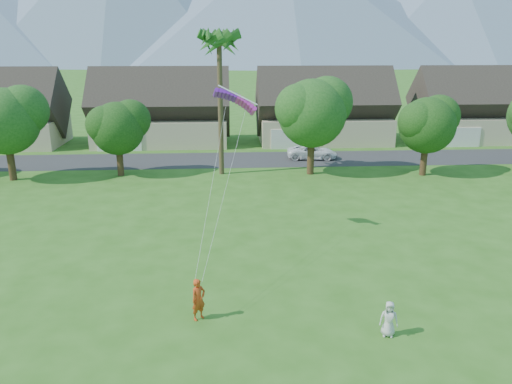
{
  "coord_description": "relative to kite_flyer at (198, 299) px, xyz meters",
  "views": [
    {
      "loc": [
        -1.52,
        -15.33,
        11.45
      ],
      "look_at": [
        0.0,
        10.0,
        3.8
      ],
      "focal_mm": 35.0,
      "sensor_mm": 36.0,
      "label": 1
    }
  ],
  "objects": [
    {
      "name": "ground",
      "position": [
        2.83,
        -3.8,
        -0.93
      ],
      "size": [
        500.0,
        500.0,
        0.0
      ],
      "primitive_type": "plane",
      "color": "#2D6019",
      "rests_on": "ground"
    },
    {
      "name": "fan_palm",
      "position": [
        0.83,
        24.7,
        10.87
      ],
      "size": [
        3.0,
        3.0,
        13.8
      ],
      "color": "#4C3D26",
      "rests_on": "ground"
    },
    {
      "name": "tree_row",
      "position": [
        1.69,
        24.12,
        3.96
      ],
      "size": [
        62.27,
        6.67,
        8.45
      ],
      "color": "#47301C",
      "rests_on": "ground"
    },
    {
      "name": "houses_row",
      "position": [
        3.33,
        39.2,
        2.51
      ],
      "size": [
        72.75,
        8.19,
        8.86
      ],
      "color": "beige",
      "rests_on": "ground"
    },
    {
      "name": "street",
      "position": [
        2.83,
        30.2,
        -0.93
      ],
      "size": [
        90.0,
        7.0,
        0.01
      ],
      "primitive_type": "cube",
      "color": "#2D2D30",
      "rests_on": "ground"
    },
    {
      "name": "mountain_ridge",
      "position": [
        13.23,
        256.2,
        28.14
      ],
      "size": [
        540.0,
        240.0,
        70.0
      ],
      "color": "slate",
      "rests_on": "ground"
    },
    {
      "name": "kite_flyer",
      "position": [
        0.0,
        0.0,
        0.0
      ],
      "size": [
        0.81,
        0.78,
        1.86
      ],
      "primitive_type": "imported",
      "rotation": [
        0.0,
        0.0,
        0.69
      ],
      "color": "#C43F16",
      "rests_on": "ground"
    },
    {
      "name": "watcher",
      "position": [
        7.72,
        -1.74,
        -0.18
      ],
      "size": [
        0.83,
        0.64,
        1.51
      ],
      "primitive_type": "imported",
      "rotation": [
        0.0,
        0.0,
        -0.23
      ],
      "color": "beige",
      "rests_on": "ground"
    },
    {
      "name": "parked_car",
      "position": [
        10.0,
        30.2,
        -0.23
      ],
      "size": [
        5.21,
        2.74,
        1.4
      ],
      "primitive_type": "imported",
      "rotation": [
        0.0,
        0.0,
        1.49
      ],
      "color": "white",
      "rests_on": "ground"
    },
    {
      "name": "parafoil_kite",
      "position": [
        1.91,
        9.78,
        7.41
      ],
      "size": [
        2.63,
        1.1,
        0.5
      ],
      "rotation": [
        0.0,
        0.0,
        -0.08
      ],
      "color": "#6F17B2",
      "rests_on": "ground"
    }
  ]
}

